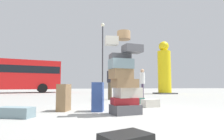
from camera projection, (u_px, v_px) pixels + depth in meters
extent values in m
plane|color=#9E9E99|center=(125.00, 115.00, 4.35)|extent=(80.00, 80.00, 0.00)
cube|color=#4C4C51|center=(125.00, 109.00, 4.42)|extent=(0.74, 0.61, 0.23)
cube|color=maroon|center=(124.00, 101.00, 4.48)|extent=(0.62, 0.47, 0.16)
cube|color=beige|center=(128.00, 93.00, 4.53)|extent=(0.67, 0.55, 0.25)
cube|color=olive|center=(125.00, 83.00, 4.40)|extent=(0.62, 0.50, 0.21)
cube|color=olive|center=(121.00, 74.00, 4.36)|extent=(0.56, 0.47, 0.24)
cube|color=gray|center=(121.00, 64.00, 4.34)|extent=(0.56, 0.44, 0.23)
cube|color=#4C4C51|center=(120.00, 57.00, 4.54)|extent=(0.49, 0.37, 0.16)
cube|color=#4C4C51|center=(132.00, 49.00, 4.34)|extent=(0.47, 0.38, 0.18)
cube|color=beige|center=(112.00, 41.00, 4.34)|extent=(0.31, 0.24, 0.20)
cylinder|color=olive|center=(124.00, 35.00, 4.61)|extent=(0.34, 0.34, 0.21)
cube|color=beige|center=(150.00, 103.00, 5.88)|extent=(0.57, 0.40, 0.25)
cube|color=#334F99|center=(98.00, 97.00, 4.95)|extent=(0.39, 0.44, 0.78)
cube|color=gray|center=(15.00, 112.00, 3.95)|extent=(0.85, 0.61, 0.23)
cube|color=#26594C|center=(136.00, 101.00, 7.02)|extent=(0.67, 0.52, 0.23)
cube|color=olive|center=(64.00, 97.00, 5.01)|extent=(0.40, 0.49, 0.73)
cylinder|color=brown|center=(109.00, 91.00, 9.07)|extent=(0.12, 0.12, 0.85)
cylinder|color=brown|center=(111.00, 91.00, 8.87)|extent=(0.12, 0.12, 0.85)
cylinder|color=#26262D|center=(110.00, 77.00, 9.03)|extent=(0.30, 0.30, 0.57)
sphere|color=tan|center=(110.00, 69.00, 9.06)|extent=(0.22, 0.22, 0.22)
cylinder|color=#3F334C|center=(142.00, 91.00, 10.96)|extent=(0.12, 0.12, 0.80)
cylinder|color=#3F334C|center=(143.00, 91.00, 10.74)|extent=(0.12, 0.12, 0.80)
cylinder|color=white|center=(142.00, 78.00, 10.91)|extent=(0.30, 0.30, 0.67)
sphere|color=tan|center=(142.00, 71.00, 10.95)|extent=(0.22, 0.22, 0.22)
cylinder|color=yellow|center=(164.00, 72.00, 15.66)|extent=(1.10, 1.10, 3.68)
sphere|color=yellow|center=(164.00, 46.00, 15.85)|extent=(0.86, 0.86, 0.86)
cube|color=#4C4C4C|center=(165.00, 93.00, 15.50)|extent=(1.54, 1.54, 0.10)
cube|color=red|center=(7.00, 75.00, 17.45)|extent=(9.88, 4.35, 2.80)
cube|color=black|center=(8.00, 70.00, 17.49)|extent=(9.69, 4.33, 0.70)
cylinder|color=black|center=(41.00, 88.00, 19.77)|extent=(0.93, 0.42, 0.90)
cylinder|color=black|center=(43.00, 88.00, 17.50)|extent=(0.93, 0.42, 0.90)
cylinder|color=#333338|center=(103.00, 59.00, 17.70)|extent=(0.12, 0.12, 6.56)
sphere|color=#F2F2CC|center=(103.00, 25.00, 18.00)|extent=(0.36, 0.36, 0.36)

